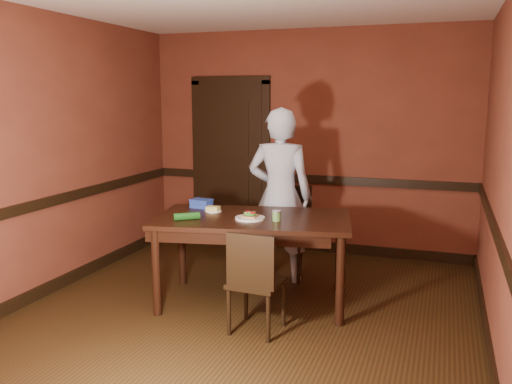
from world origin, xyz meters
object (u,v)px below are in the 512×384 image
Objects in this scene: chair_near at (257,280)px; food_tub at (201,203)px; chair_far at (281,233)px; sauce_jar at (277,216)px; sandwich_plate at (250,217)px; dining_table at (253,260)px; person at (280,196)px; cheese_saucer at (213,209)px.

food_tub is at bearing -39.15° from chair_near.
chair_far is at bearing 48.67° from food_tub.
sauce_jar is (0.21, -0.88, 0.38)m from chair_far.
chair_far reaches higher than food_tub.
sandwich_plate is (-0.03, -0.89, 0.36)m from chair_far.
sandwich_plate reaches higher than dining_table.
sandwich_plate is 0.70m from food_tub.
person reaches higher than sandwich_plate.
person reaches higher than chair_far.
chair_near is 1.37m from person.
sandwich_plate is at bearing 79.14° from person.
dining_table is 10.84× the size of cheese_saucer.
dining_table is at bearing -10.97° from cheese_saucer.
chair_near is 1.24m from food_tub.
food_tub is (-0.18, 0.13, 0.02)m from cheese_saucer.
chair_near is 0.67m from sandwich_plate.
chair_far is 3.59× the size of sandwich_plate.
dining_table is 2.04× the size of chair_near.
chair_near is (0.20, -1.36, -0.05)m from chair_far.
chair_far is 0.43m from person.
chair_far reaches higher than sandwich_plate.
food_tub is at bearing 27.81° from person.
dining_table is 18.84× the size of sauce_jar.
dining_table is 0.44m from sandwich_plate.
cheese_saucer is (-0.69, 0.18, -0.03)m from sauce_jar.
food_tub reaches higher than sandwich_plate.
dining_table is at bearing -64.07° from chair_near.
person is 8.12× the size of food_tub.
sandwich_plate is (-0.04, -0.79, -0.06)m from person.
food_tub is (-0.62, 0.31, 0.02)m from sandwich_plate.
sandwich_plate is at bearing -178.30° from sauce_jar.
chair_near is at bearing -64.35° from sandwich_plate.
cheese_saucer is at bearing 157.18° from sandwich_plate.
chair_far is 5.98× the size of cheese_saucer.
chair_far reaches higher than dining_table.
cheese_saucer is 0.73× the size of food_tub.
chair_far is 0.95m from food_tub.
sauce_jar reaches higher than dining_table.
person is 11.13× the size of cheese_saucer.
food_tub is (-0.65, -0.57, 0.38)m from chair_far.
person is at bearing 104.74° from sauce_jar.
sandwich_plate is at bearing -19.19° from food_tub.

